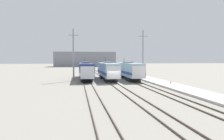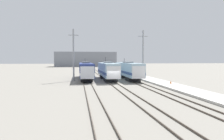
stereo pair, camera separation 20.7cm
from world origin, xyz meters
name	(u,v)px [view 1 (the left image)]	position (x,y,z in m)	size (l,w,h in m)	color
ground_plane	(114,84)	(0.00, 0.00, 0.00)	(400.00, 400.00, 0.00)	gray
rail_pair_far_left	(88,84)	(-4.97, 0.00, 0.07)	(1.51, 120.00, 0.15)	#4C4238
rail_pair_center	(114,84)	(0.00, 0.00, 0.07)	(1.51, 120.00, 0.15)	#4C4238
rail_pair_far_right	(139,83)	(4.97, 0.00, 0.07)	(1.51, 120.00, 0.15)	#4C4238
locomotive_far_left	(86,70)	(-4.97, 10.35, 2.15)	(2.98, 19.68, 5.00)	black
locomotive_center	(108,70)	(0.00, 8.40, 2.18)	(2.97, 17.84, 5.34)	#232326
locomotive_far_right	(128,70)	(4.97, 9.09, 2.18)	(2.94, 19.09, 5.02)	#232326
catenary_tower_left	(73,54)	(-7.72, 7.56, 5.84)	(2.21, 0.37, 11.38)	gray
catenary_tower_right	(143,55)	(8.05, 7.56, 5.84)	(2.21, 0.37, 11.38)	gray
platform	(161,82)	(9.41, 0.00, 0.15)	(4.00, 120.00, 0.30)	#B7B5AD
traffic_cone	(171,82)	(10.11, -3.25, 0.55)	(0.37, 0.37, 0.50)	orange
depot_building	(85,59)	(-1.95, 104.12, 4.75)	(39.17, 14.35, 9.51)	gray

